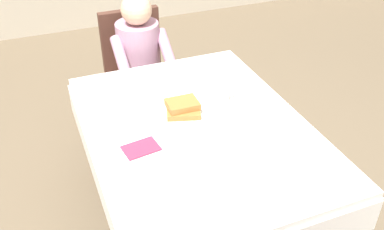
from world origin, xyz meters
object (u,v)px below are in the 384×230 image
at_px(syrup_pitcher, 129,110).
at_px(knife_right_of_plate, 217,110).
at_px(cup_coffee, 223,94).
at_px(plate_breakfast, 183,114).
at_px(dining_table_main, 198,139).
at_px(fork_left_of_plate, 150,125).
at_px(spoon_near_edge, 206,154).
at_px(breakfast_stack, 183,108).
at_px(chair_diner, 136,66).
at_px(diner_person, 140,58).

height_order(syrup_pitcher, knife_right_of_plate, syrup_pitcher).
bearing_deg(syrup_pitcher, cup_coffee, -4.96).
height_order(plate_breakfast, syrup_pitcher, syrup_pitcher).
height_order(dining_table_main, fork_left_of_plate, fork_left_of_plate).
height_order(dining_table_main, spoon_near_edge, spoon_near_edge).
bearing_deg(knife_right_of_plate, fork_left_of_plate, 94.33).
relative_size(breakfast_stack, cup_coffee, 1.81).
bearing_deg(chair_diner, cup_coffee, 103.63).
distance_m(dining_table_main, breakfast_stack, 0.19).
bearing_deg(dining_table_main, fork_left_of_plate, 157.52).
distance_m(chair_diner, plate_breakfast, 1.08).
height_order(dining_table_main, chair_diner, chair_diner).
relative_size(chair_diner, cup_coffee, 8.23).
relative_size(diner_person, spoon_near_edge, 7.47).
height_order(diner_person, fork_left_of_plate, diner_person).
bearing_deg(dining_table_main, cup_coffee, 37.87).
distance_m(plate_breakfast, knife_right_of_plate, 0.19).
distance_m(plate_breakfast, syrup_pitcher, 0.29).
relative_size(diner_person, breakfast_stack, 5.49).
bearing_deg(chair_diner, fork_left_of_plate, 78.91).
relative_size(syrup_pitcher, fork_left_of_plate, 0.44).
xyz_separation_m(cup_coffee, spoon_near_edge, (-0.28, -0.41, -0.04)).
relative_size(dining_table_main, plate_breakfast, 5.44).
distance_m(dining_table_main, plate_breakfast, 0.16).
bearing_deg(cup_coffee, diner_person, 106.03).
bearing_deg(cup_coffee, breakfast_stack, -168.06).
bearing_deg(plate_breakfast, dining_table_main, -70.44).
height_order(cup_coffee, fork_left_of_plate, cup_coffee).
distance_m(fork_left_of_plate, spoon_near_edge, 0.37).
distance_m(plate_breakfast, fork_left_of_plate, 0.19).
relative_size(plate_breakfast, cup_coffee, 2.48).
bearing_deg(syrup_pitcher, knife_right_of_plate, -14.98).
relative_size(plate_breakfast, spoon_near_edge, 1.87).
bearing_deg(breakfast_stack, dining_table_main, -71.22).
bearing_deg(plate_breakfast, chair_diner, 88.89).
bearing_deg(spoon_near_edge, plate_breakfast, 102.88).
bearing_deg(knife_right_of_plate, dining_table_main, 127.05).
relative_size(chair_diner, spoon_near_edge, 6.20).
bearing_deg(fork_left_of_plate, chair_diner, -11.68).
relative_size(chair_diner, syrup_pitcher, 11.62).
bearing_deg(cup_coffee, plate_breakfast, -167.87).
distance_m(breakfast_stack, knife_right_of_plate, 0.20).
height_order(plate_breakfast, spoon_near_edge, plate_breakfast).
xyz_separation_m(chair_diner, breakfast_stack, (-0.02, -1.05, 0.26)).
height_order(cup_coffee, syrup_pitcher, cup_coffee).
bearing_deg(plate_breakfast, breakfast_stack, 40.67).
bearing_deg(knife_right_of_plate, plate_breakfast, 88.32).
distance_m(cup_coffee, spoon_near_edge, 0.49).
xyz_separation_m(chair_diner, spoon_near_edge, (-0.04, -1.40, 0.21)).
height_order(plate_breakfast, breakfast_stack, breakfast_stack).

